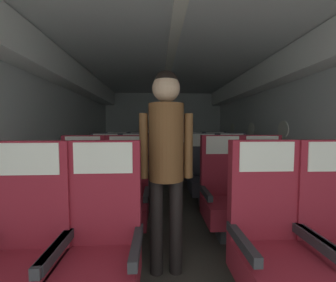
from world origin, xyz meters
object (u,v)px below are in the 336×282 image
(seat_a_left_aisle, at_px, (101,248))
(seat_b_right_aisle, at_px, (265,194))
(seat_c_left_aisle, at_px, (135,176))
(seat_d_right_window, at_px, (193,164))
(seat_a_right_window, at_px, (271,243))
(seat_c_right_window, at_px, (204,175))
(seat_b_left_aisle, at_px, (126,196))
(flight_attendant, at_px, (166,150))
(seat_b_left_window, at_px, (81,197))
(seat_b_right_window, at_px, (224,195))
(seat_d_left_aisle, at_px, (140,165))
(seat_d_left_window, at_px, (117,165))
(seat_c_right_aisle, at_px, (233,175))
(seat_c_left_window, at_px, (105,176))
(seat_d_right_aisle, at_px, (216,164))
(seat_a_left_window, at_px, (23,252))

(seat_a_left_aisle, xyz_separation_m, seat_b_right_aisle, (1.54, 0.94, 0.00))
(seat_c_left_aisle, distance_m, seat_d_right_window, 1.42)
(seat_a_right_window, xyz_separation_m, seat_d_right_window, (-0.01, 2.83, 0.00))
(seat_a_left_aisle, height_order, seat_c_right_window, same)
(seat_b_left_aisle, height_order, flight_attendant, flight_attendant)
(seat_b_left_window, bearing_deg, seat_a_right_window, -31.57)
(seat_a_right_window, height_order, seat_c_left_aisle, same)
(seat_b_right_window, distance_m, seat_d_left_aisle, 2.18)
(seat_d_left_window, relative_size, seat_d_right_window, 1.00)
(seat_c_right_aisle, relative_size, seat_d_left_window, 1.00)
(seat_c_left_window, height_order, seat_d_right_aisle, same)
(seat_a_left_window, xyz_separation_m, seat_a_left_aisle, (0.45, 0.02, 0.00))
(seat_d_left_window, bearing_deg, seat_a_left_window, -89.97)
(seat_a_right_window, bearing_deg, seat_d_right_window, 90.15)
(seat_d_right_window, height_order, flight_attendant, flight_attendant)
(seat_d_left_window, relative_size, flight_attendant, 0.68)
(seat_b_left_window, distance_m, seat_d_left_aisle, 1.94)
(seat_a_right_window, bearing_deg, seat_b_right_aisle, 63.98)
(seat_c_left_aisle, bearing_deg, seat_c_right_aisle, 0.09)
(seat_a_left_aisle, bearing_deg, seat_c_left_aisle, 89.95)
(seat_a_left_window, relative_size, seat_b_right_aisle, 1.00)
(seat_b_right_aisle, relative_size, seat_c_left_window, 1.00)
(seat_a_right_window, xyz_separation_m, seat_c_right_window, (-0.01, 1.89, 0.00))
(seat_c_right_window, bearing_deg, seat_a_left_window, -128.49)
(seat_b_left_window, bearing_deg, seat_d_left_window, 89.72)
(seat_a_left_aisle, height_order, seat_b_left_aisle, same)
(seat_b_left_window, distance_m, seat_b_left_aisle, 0.47)
(seat_c_right_aisle, bearing_deg, seat_c_right_window, -178.52)
(seat_a_left_window, distance_m, seat_d_left_aisle, 2.88)
(seat_d_left_aisle, bearing_deg, seat_c_left_aisle, -90.02)
(seat_c_right_aisle, bearing_deg, seat_d_right_aisle, 90.21)
(seat_b_left_aisle, xyz_separation_m, seat_d_right_window, (1.06, 1.88, 0.00))
(seat_d_right_window, bearing_deg, seat_c_left_window, -148.68)
(seat_c_left_aisle, xyz_separation_m, seat_d_right_window, (1.07, 0.93, 0.00))
(seat_d_left_aisle, bearing_deg, seat_d_left_window, -179.94)
(seat_a_right_window, xyz_separation_m, seat_c_right_aisle, (0.46, 1.90, 0.00))
(seat_c_right_aisle, height_order, seat_c_right_window, same)
(seat_c_right_window, bearing_deg, seat_a_right_window, -89.73)
(seat_a_left_aisle, relative_size, seat_b_right_window, 1.00)
(seat_a_right_window, bearing_deg, seat_c_right_aisle, 76.32)
(seat_a_left_aisle, distance_m, seat_d_left_aisle, 2.83)
(seat_a_left_window, bearing_deg, seat_b_right_aisle, 25.93)
(seat_b_left_aisle, relative_size, seat_d_right_aisle, 1.00)
(seat_b_left_aisle, distance_m, seat_c_right_window, 1.41)
(seat_a_right_window, relative_size, seat_c_right_aisle, 1.00)
(seat_a_left_aisle, distance_m, seat_c_right_window, 2.17)
(seat_d_left_aisle, bearing_deg, seat_d_right_aisle, 0.79)
(seat_c_right_window, bearing_deg, seat_d_left_window, 148.31)
(seat_a_left_window, distance_m, flight_attendant, 1.12)
(seat_d_left_aisle, relative_size, seat_d_right_window, 1.00)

